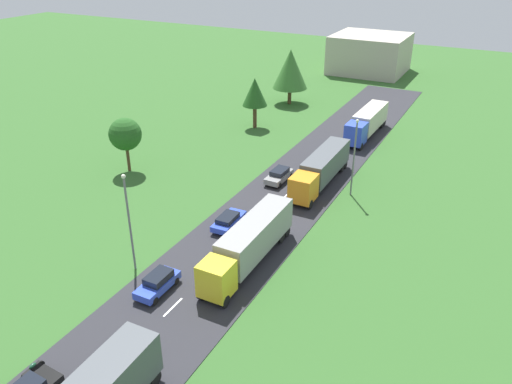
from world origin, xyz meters
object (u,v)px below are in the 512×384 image
at_px(truck_second, 250,242).
at_px(lamppost_third, 354,154).
at_px(motorcycle_courier, 32,371).
at_px(tree_birch, 125,134).
at_px(car_third, 158,283).
at_px(truck_fourth, 367,122).
at_px(truck_third, 321,168).
at_px(car_fifth, 279,175).
at_px(distant_building, 370,54).
at_px(tree_elm, 255,92).
at_px(lamppost_second, 129,219).
at_px(tree_maple, 290,69).
at_px(car_fourth, 228,221).

bearing_deg(truck_second, lamppost_third, 77.41).
xyz_separation_m(motorcycle_courier, tree_birch, (-15.62, 28.00, 4.09)).
xyz_separation_m(car_third, lamppost_third, (8.32, 23.42, 3.95)).
height_order(truck_fourth, lamppost_third, lamppost_third).
xyz_separation_m(truck_third, truck_fourth, (0.08, 17.69, 0.02)).
relative_size(car_third, car_fifth, 0.96).
bearing_deg(distant_building, motorcycle_courier, -87.36).
relative_size(truck_second, tree_elm, 1.74).
bearing_deg(tree_birch, lamppost_second, -48.58).
relative_size(lamppost_second, tree_maple, 0.99).
bearing_deg(truck_third, motorcycle_courier, -100.19).
height_order(motorcycle_courier, distant_building, distant_building).
relative_size(tree_maple, distant_building, 0.63).
height_order(car_third, lamppost_third, lamppost_third).
distance_m(motorcycle_courier, tree_elm, 49.71).
bearing_deg(lamppost_third, tree_maple, 125.53).
xyz_separation_m(car_fourth, motorcycle_courier, (-1.80, -21.96, -0.24)).
xyz_separation_m(truck_second, tree_maple, (-16.02, 44.20, 3.68)).
height_order(truck_third, truck_fourth, truck_fourth).
height_order(tree_maple, distant_building, tree_maple).
xyz_separation_m(car_third, motorcycle_courier, (-1.81, -10.81, -0.31)).
relative_size(truck_second, lamppost_third, 1.48).
height_order(lamppost_third, tree_maple, tree_maple).
relative_size(truck_second, tree_birch, 1.95).
distance_m(car_third, tree_maple, 52.53).
bearing_deg(tree_elm, motorcycle_courier, -79.22).
xyz_separation_m(truck_third, distant_building, (-10.44, 54.76, 1.67)).
height_order(lamppost_second, tree_elm, lamppost_second).
bearing_deg(truck_second, tree_elm, 116.87).
relative_size(lamppost_second, distant_building, 0.62).
bearing_deg(tree_elm, distant_building, 82.92).
relative_size(truck_third, car_third, 3.16).
bearing_deg(truck_third, car_fourth, -109.01).
bearing_deg(truck_fourth, distant_building, 105.84).
distance_m(truck_second, car_fourth, 6.48).
bearing_deg(lamppost_second, tree_maple, 98.90).
xyz_separation_m(truck_fourth, car_fourth, (-4.58, -30.76, -1.31)).
height_order(truck_second, tree_elm, tree_elm).
relative_size(truck_second, car_third, 3.12).
bearing_deg(car_third, distant_building, 94.31).
bearing_deg(tree_maple, tree_birch, -100.11).
height_order(car_fifth, lamppost_third, lamppost_third).
height_order(car_fifth, distant_building, distant_building).
height_order(truck_third, lamppost_second, lamppost_second).
distance_m(truck_fourth, lamppost_second, 41.27).
bearing_deg(motorcycle_courier, car_third, 80.47).
relative_size(truck_third, lamppost_third, 1.50).
relative_size(lamppost_third, tree_elm, 1.18).
relative_size(truck_fourth, tree_birch, 1.88).
height_order(truck_fourth, tree_elm, tree_elm).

